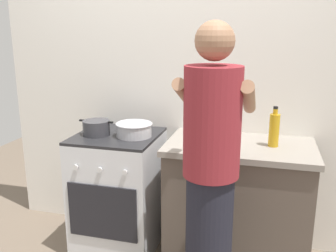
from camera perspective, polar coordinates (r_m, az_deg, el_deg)
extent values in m
cube|color=silver|center=(2.88, 4.89, 6.48)|extent=(3.20, 0.10, 2.50)
cube|color=brown|center=(2.75, 10.53, -12.13)|extent=(0.96, 0.56, 0.86)
cube|color=gray|center=(2.58, 10.99, -3.15)|extent=(1.00, 0.60, 0.04)
cube|color=silver|center=(2.93, -7.53, -9.98)|extent=(0.60, 0.60, 0.88)
cube|color=#232326|center=(2.78, -7.84, -1.50)|extent=(0.60, 0.60, 0.02)
cube|color=black|center=(2.69, -10.06, -12.93)|extent=(0.51, 0.01, 0.40)
cylinder|color=silver|center=(2.63, -13.99, -6.15)|extent=(0.04, 0.01, 0.04)
cylinder|color=silver|center=(2.56, -10.43, -6.61)|extent=(0.04, 0.01, 0.04)
cylinder|color=silver|center=(2.49, -6.65, -7.07)|extent=(0.04, 0.01, 0.04)
cylinder|color=#38383D|center=(2.78, -10.92, -0.26)|extent=(0.20, 0.20, 0.11)
cube|color=black|center=(2.81, -13.06, 0.85)|extent=(0.04, 0.02, 0.01)
cube|color=black|center=(2.72, -8.80, 0.56)|extent=(0.04, 0.02, 0.01)
cylinder|color=#B7B7BC|center=(2.70, -5.22, -0.59)|extent=(0.25, 0.25, 0.10)
torus|color=#B7B7BC|center=(2.69, -5.24, 0.33)|extent=(0.27, 0.27, 0.01)
cylinder|color=silver|center=(2.77, 6.96, 0.21)|extent=(0.10, 0.10, 0.14)
cylinder|color=#B7BABF|center=(2.73, 6.97, 1.48)|extent=(0.06, 0.02, 0.23)
sphere|color=#B7BABF|center=(2.71, 7.05, 4.03)|extent=(0.03, 0.03, 0.03)
cylinder|color=silver|center=(2.75, 7.00, 1.75)|extent=(0.07, 0.03, 0.25)
sphere|color=silver|center=(2.73, 7.09, 4.54)|extent=(0.03, 0.03, 0.03)
cylinder|color=#9E7547|center=(2.76, 7.17, 1.81)|extent=(0.03, 0.02, 0.26)
sphere|color=#9E7547|center=(2.73, 7.26, 4.69)|extent=(0.03, 0.03, 0.03)
cylinder|color=silver|center=(2.76, 7.05, 1.97)|extent=(0.05, 0.02, 0.28)
sphere|color=silver|center=(2.73, 7.15, 5.10)|extent=(0.03, 0.03, 0.03)
cylinder|color=gold|center=(2.54, 15.95, -0.65)|extent=(0.07, 0.07, 0.22)
cylinder|color=gold|center=(2.52, 16.15, 2.14)|extent=(0.03, 0.03, 0.04)
cylinder|color=black|center=(2.51, 16.19, 2.72)|extent=(0.03, 0.03, 0.02)
cylinder|color=black|center=(2.22, 6.21, -18.26)|extent=(0.26, 0.26, 0.90)
cylinder|color=maroon|center=(1.93, 6.81, 0.57)|extent=(0.30, 0.30, 0.58)
sphere|color=#A07254|center=(1.87, 7.19, 12.84)|extent=(0.20, 0.20, 0.20)
cylinder|color=#A07254|center=(2.07, 2.80, 4.74)|extent=(0.07, 0.41, 0.24)
cylinder|color=#A07254|center=(2.03, 12.26, 4.21)|extent=(0.07, 0.41, 0.24)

